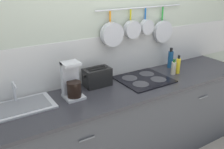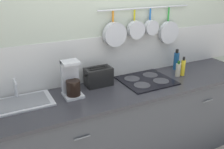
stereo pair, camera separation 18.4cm
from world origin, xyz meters
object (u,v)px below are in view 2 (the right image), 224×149
(toaster, at_px, (98,77))
(bottle_dish_soap, at_px, (176,61))
(coffee_maker, at_px, (71,82))
(bottle_cooking_wine, at_px, (178,70))
(bottle_hot_sauce, at_px, (183,67))

(toaster, distance_m, bottle_dish_soap, 1.03)
(coffee_maker, height_order, bottle_dish_soap, coffee_maker)
(coffee_maker, bearing_deg, toaster, 17.84)
(toaster, xyz_separation_m, bottle_cooking_wine, (0.89, -0.18, -0.02))
(toaster, bearing_deg, coffee_maker, -162.16)
(coffee_maker, xyz_separation_m, bottle_hot_sauce, (1.28, -0.08, -0.04))
(bottle_dish_soap, bearing_deg, coffee_maker, -175.20)
(coffee_maker, distance_m, toaster, 0.34)
(bottle_dish_soap, bearing_deg, toaster, -179.44)
(bottle_cooking_wine, xyz_separation_m, bottle_dish_soap, (0.13, 0.19, 0.03))
(bottle_hot_sauce, distance_m, bottle_dish_soap, 0.21)
(bottle_hot_sauce, bearing_deg, bottle_dish_soap, 70.64)
(toaster, xyz_separation_m, bottle_dish_soap, (1.03, 0.01, 0.01))
(bottle_cooking_wine, distance_m, bottle_hot_sauce, 0.07)
(coffee_maker, xyz_separation_m, toaster, (0.32, 0.10, -0.05))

